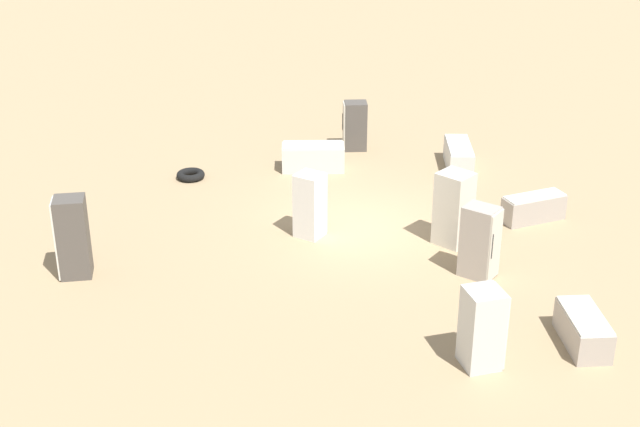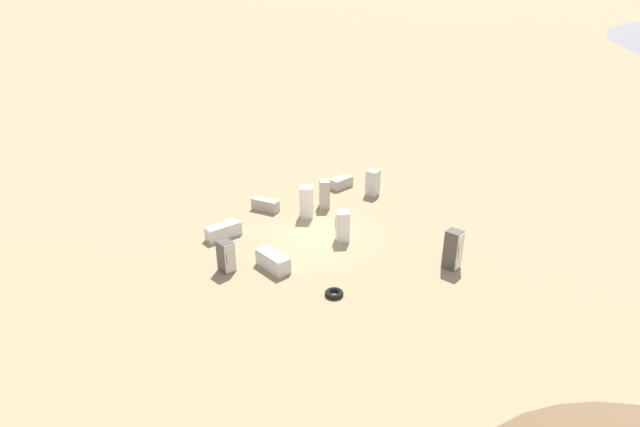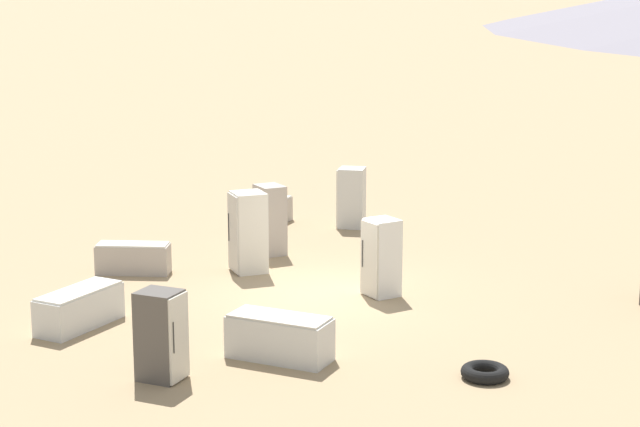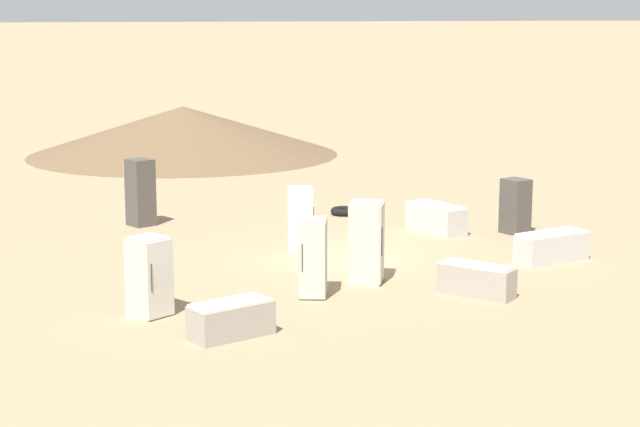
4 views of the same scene
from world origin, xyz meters
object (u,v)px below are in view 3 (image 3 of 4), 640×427
at_px(discarded_fridge_8, 270,220).
at_px(discarded_fridge_9, 161,336).
at_px(discarded_fridge_7, 269,212).
at_px(discarded_fridge_0, 381,258).
at_px(discarded_fridge_1, 79,308).
at_px(discarded_fridge_2, 279,337).
at_px(discarded_fridge_4, 248,232).
at_px(discarded_fridge_3, 133,258).
at_px(scrap_tire, 485,372).
at_px(discarded_fridge_5, 351,198).

height_order(discarded_fridge_8, discarded_fridge_9, discarded_fridge_8).
xyz_separation_m(discarded_fridge_7, discarded_fridge_9, (9.10, 7.37, 0.41)).
xyz_separation_m(discarded_fridge_0, discarded_fridge_8, (-0.75, -4.26, 0.03)).
xyz_separation_m(discarded_fridge_1, discarded_fridge_2, (-1.47, 3.98, 0.02)).
xyz_separation_m(discarded_fridge_0, discarded_fridge_4, (0.70, -3.40, 0.10)).
bearing_deg(discarded_fridge_1, discarded_fridge_2, -176.75).
relative_size(discarded_fridge_4, discarded_fridge_9, 1.22).
xyz_separation_m(discarded_fridge_3, discarded_fridge_4, (-1.94, 1.71, 0.57)).
distance_m(discarded_fridge_3, discarded_fridge_4, 2.65).
relative_size(discarded_fridge_4, discarded_fridge_8, 1.08).
height_order(discarded_fridge_0, discarded_fridge_3, discarded_fridge_0).
relative_size(discarded_fridge_1, discarded_fridge_2, 1.02).
relative_size(discarded_fridge_9, scrap_tire, 1.87).
distance_m(discarded_fridge_9, scrap_tire, 5.36).
xyz_separation_m(discarded_fridge_0, scrap_tire, (2.39, 4.44, -0.71)).
distance_m(discarded_fridge_3, discarded_fridge_7, 5.78).
distance_m(discarded_fridge_0, discarded_fridge_8, 4.33).
relative_size(discarded_fridge_5, discarded_fridge_8, 0.95).
xyz_separation_m(discarded_fridge_4, scrap_tire, (1.69, 7.84, -0.81)).
bearing_deg(discarded_fridge_0, discarded_fridge_9, 109.94).
bearing_deg(discarded_fridge_4, discarded_fridge_5, -49.44).
xyz_separation_m(discarded_fridge_1, scrap_tire, (-3.23, 7.07, -0.26)).
height_order(discarded_fridge_5, discarded_fridge_9, discarded_fridge_5).
height_order(discarded_fridge_0, discarded_fridge_7, discarded_fridge_0).
bearing_deg(discarded_fridge_0, discarded_fridge_7, -10.19).
distance_m(discarded_fridge_7, scrap_tire, 12.33).
distance_m(discarded_fridge_0, discarded_fridge_1, 6.22).
distance_m(discarded_fridge_7, discarded_fridge_8, 3.30).
bearing_deg(discarded_fridge_4, discarded_fridge_1, 122.73).
bearing_deg(scrap_tire, discarded_fridge_0, -118.28).
relative_size(discarded_fridge_0, discarded_fridge_8, 0.97).
xyz_separation_m(discarded_fridge_1, discarded_fridge_9, (0.55, 3.33, 0.38)).
height_order(discarded_fridge_5, discarded_fridge_8, discarded_fridge_8).
height_order(discarded_fridge_2, discarded_fridge_3, discarded_fridge_2).
bearing_deg(discarded_fridge_5, discarded_fridge_4, 162.28).
bearing_deg(discarded_fridge_9, discarded_fridge_8, -165.72).
height_order(discarded_fridge_1, discarded_fridge_9, discarded_fridge_9).
distance_m(discarded_fridge_1, discarded_fridge_8, 6.59).
bearing_deg(discarded_fridge_5, discarded_fridge_1, 158.44).
bearing_deg(discarded_fridge_4, discarded_fridge_7, -24.00).
height_order(discarded_fridge_0, discarded_fridge_2, discarded_fridge_0).
xyz_separation_m(discarded_fridge_5, discarded_fridge_7, (1.33, -1.79, -0.46)).
bearing_deg(discarded_fridge_7, discarded_fridge_9, 106.59).
bearing_deg(discarded_fridge_1, discarded_fridge_3, -67.29).
bearing_deg(discarded_fridge_5, discarded_fridge_0, -165.50).
xyz_separation_m(discarded_fridge_3, scrap_tire, (-0.25, 9.55, -0.24)).
distance_m(discarded_fridge_2, discarded_fridge_3, 6.64).
bearing_deg(discarded_fridge_4, scrap_tire, -168.30).
bearing_deg(scrap_tire, discarded_fridge_7, -115.57).
bearing_deg(discarded_fridge_2, discarded_fridge_5, 16.63).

